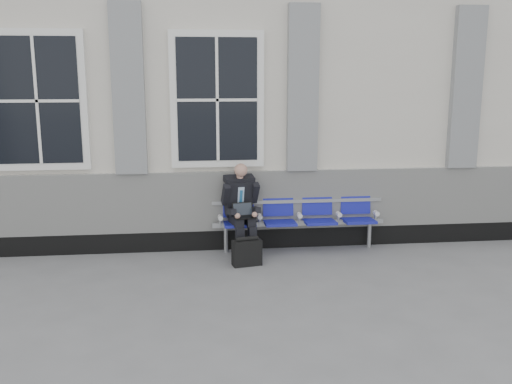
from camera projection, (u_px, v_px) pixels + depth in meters
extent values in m
plane|color=slate|center=(197.00, 285.00, 7.22)|extent=(70.00, 70.00, 0.00)
cube|color=beige|center=(193.00, 103.00, 10.19)|extent=(14.00, 4.00, 4.20)
cube|color=black|center=(196.00, 240.00, 8.62)|extent=(14.00, 0.10, 0.30)
cube|color=silver|center=(195.00, 202.00, 8.48)|extent=(14.00, 0.08, 0.90)
cube|color=gray|center=(128.00, 90.00, 8.03)|extent=(0.45, 0.14, 2.40)
cube|color=gray|center=(303.00, 89.00, 8.30)|extent=(0.45, 0.14, 2.40)
cube|color=gray|center=(466.00, 89.00, 8.57)|extent=(0.45, 0.14, 2.40)
cube|color=white|center=(38.00, 101.00, 7.94)|extent=(1.35, 0.10, 1.95)
cube|color=black|center=(37.00, 101.00, 7.89)|extent=(1.15, 0.02, 1.75)
cube|color=white|center=(217.00, 100.00, 8.21)|extent=(1.35, 0.10, 1.95)
cube|color=black|center=(217.00, 100.00, 8.17)|extent=(1.15, 0.02, 1.75)
cube|color=#9EA0A3|center=(299.00, 223.00, 8.56)|extent=(2.60, 0.07, 0.07)
cube|color=#9EA0A3|center=(298.00, 201.00, 8.62)|extent=(2.60, 0.05, 0.05)
cylinder|color=#9EA0A3|center=(226.00, 240.00, 8.49)|extent=(0.06, 0.06, 0.39)
cylinder|color=#9EA0A3|center=(369.00, 235.00, 8.73)|extent=(0.06, 0.06, 0.39)
cube|color=#111597|center=(240.00, 224.00, 8.38)|extent=(0.46, 0.42, 0.07)
cube|color=#111597|center=(238.00, 204.00, 8.53)|extent=(0.46, 0.10, 0.40)
cube|color=#111597|center=(280.00, 223.00, 8.45)|extent=(0.46, 0.42, 0.07)
cube|color=#111597|center=(278.00, 203.00, 8.60)|extent=(0.46, 0.10, 0.40)
cube|color=#111597|center=(320.00, 222.00, 8.51)|extent=(0.46, 0.42, 0.07)
cube|color=#111597|center=(317.00, 202.00, 8.66)|extent=(0.46, 0.10, 0.40)
cube|color=#111597|center=(359.00, 221.00, 8.58)|extent=(0.46, 0.42, 0.07)
cube|color=#111597|center=(355.00, 201.00, 8.73)|extent=(0.46, 0.10, 0.40)
cylinder|color=white|center=(220.00, 218.00, 8.36)|extent=(0.07, 0.12, 0.07)
cylinder|color=white|center=(260.00, 216.00, 8.42)|extent=(0.07, 0.12, 0.07)
cylinder|color=white|center=(300.00, 215.00, 8.49)|extent=(0.07, 0.12, 0.07)
cylinder|color=white|center=(339.00, 214.00, 8.55)|extent=(0.07, 0.12, 0.07)
cylinder|color=white|center=(376.00, 213.00, 8.62)|extent=(0.07, 0.12, 0.07)
cube|color=black|center=(241.00, 258.00, 8.13)|extent=(0.14, 0.25, 0.08)
cube|color=black|center=(253.00, 257.00, 8.18)|extent=(0.14, 0.25, 0.08)
cube|color=black|center=(240.00, 243.00, 8.14)|extent=(0.13, 0.14, 0.47)
cube|color=black|center=(252.00, 242.00, 8.19)|extent=(0.13, 0.14, 0.47)
cube|color=black|center=(236.00, 220.00, 8.26)|extent=(0.20, 0.43, 0.13)
cube|color=black|center=(248.00, 219.00, 8.32)|extent=(0.20, 0.43, 0.13)
cube|color=black|center=(239.00, 197.00, 8.40)|extent=(0.43, 0.38, 0.57)
cube|color=silver|center=(241.00, 198.00, 8.29)|extent=(0.11, 0.10, 0.32)
cube|color=#2265A0|center=(241.00, 199.00, 8.29)|extent=(0.05, 0.08, 0.27)
cube|color=black|center=(239.00, 179.00, 8.32)|extent=(0.47, 0.29, 0.13)
cylinder|color=tan|center=(240.00, 176.00, 8.26)|extent=(0.10, 0.10, 0.09)
sphere|color=tan|center=(241.00, 170.00, 8.19)|extent=(0.19, 0.19, 0.19)
cube|color=black|center=(226.00, 195.00, 8.23)|extent=(0.14, 0.27, 0.34)
cube|color=black|center=(255.00, 193.00, 8.36)|extent=(0.14, 0.27, 0.34)
cube|color=black|center=(231.00, 212.00, 8.14)|extent=(0.13, 0.29, 0.13)
cube|color=black|center=(256.00, 210.00, 8.24)|extent=(0.13, 0.29, 0.13)
sphere|color=tan|center=(237.00, 216.00, 8.04)|extent=(0.08, 0.08, 0.08)
sphere|color=tan|center=(255.00, 215.00, 8.12)|extent=(0.08, 0.08, 0.08)
cube|color=black|center=(245.00, 217.00, 8.16)|extent=(0.33, 0.26, 0.02)
cube|color=black|center=(243.00, 209.00, 8.23)|extent=(0.31, 0.14, 0.19)
cube|color=black|center=(243.00, 209.00, 8.23)|extent=(0.28, 0.11, 0.16)
cube|color=black|center=(247.00, 253.00, 7.92)|extent=(0.43, 0.25, 0.36)
cylinder|color=black|center=(247.00, 239.00, 7.87)|extent=(0.32, 0.13, 0.06)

